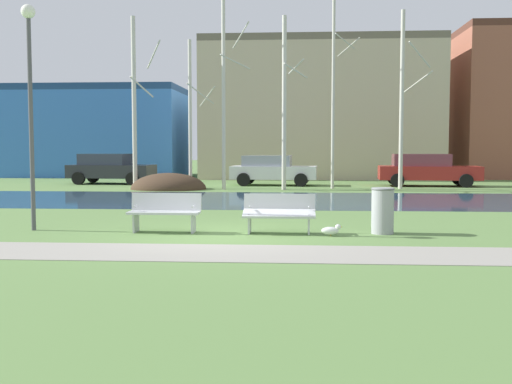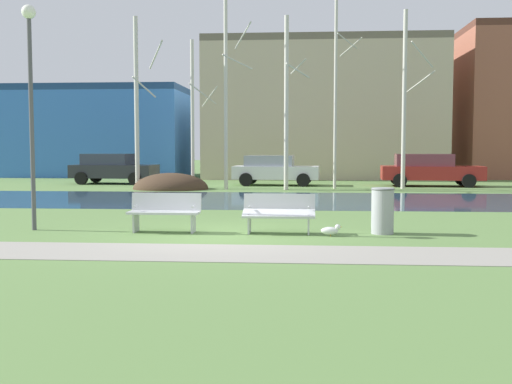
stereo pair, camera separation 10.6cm
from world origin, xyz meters
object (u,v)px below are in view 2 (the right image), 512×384
(bench_right, at_px, (279,212))
(trash_bin, at_px, (383,210))
(parked_sedan_second_white, at_px, (274,170))
(parked_hatch_third_red, at_px, (429,169))
(streetlamp, at_px, (30,80))
(parked_van_nearest_dark, at_px, (113,168))
(bench_left, at_px, (165,211))
(seagull, at_px, (331,230))

(bench_right, relative_size, trash_bin, 1.58)
(parked_sedan_second_white, bearing_deg, trash_bin, -79.21)
(parked_sedan_second_white, height_order, parked_hatch_third_red, parked_hatch_third_red)
(streetlamp, bearing_deg, parked_van_nearest_dark, 101.52)
(parked_van_nearest_dark, bearing_deg, parked_sedan_second_white, -4.44)
(bench_left, height_order, bench_right, same)
(parked_van_nearest_dark, xyz_separation_m, parked_hatch_third_red, (15.72, -0.74, 0.01))
(seagull, bearing_deg, parked_sedan_second_white, 96.72)
(bench_left, xyz_separation_m, streetlamp, (-3.09, 0.11, 2.96))
(seagull, distance_m, streetlamp, 7.57)
(seagull, height_order, parked_hatch_third_red, parked_hatch_third_red)
(streetlamp, bearing_deg, bench_right, -1.12)
(parked_van_nearest_dark, height_order, parked_hatch_third_red, parked_hatch_third_red)
(trash_bin, height_order, streetlamp, streetlamp)
(parked_sedan_second_white, distance_m, parked_hatch_third_red, 7.43)
(parked_van_nearest_dark, bearing_deg, bench_right, -62.16)
(seagull, relative_size, parked_van_nearest_dark, 0.11)
(bench_left, xyz_separation_m, parked_hatch_third_red, (9.12, 16.64, 0.34))
(streetlamp, height_order, parked_hatch_third_red, streetlamp)
(bench_left, xyz_separation_m, bench_right, (2.57, 0.00, 0.00))
(seagull, distance_m, parked_hatch_third_red, 17.88)
(bench_left, xyz_separation_m, parked_van_nearest_dark, (-6.61, 17.38, 0.33))
(trash_bin, distance_m, seagull, 1.31)
(bench_left, height_order, parked_hatch_third_red, parked_hatch_third_red)
(seagull, relative_size, parked_sedan_second_white, 0.11)
(bench_right, bearing_deg, streetlamp, 178.88)
(streetlamp, xyz_separation_m, parked_hatch_third_red, (12.21, 16.53, -2.63))
(seagull, bearing_deg, parked_hatch_third_red, 72.35)
(parked_sedan_second_white, bearing_deg, parked_van_nearest_dark, 175.56)
(bench_left, distance_m, parked_van_nearest_dark, 18.60)
(bench_right, distance_m, parked_hatch_third_red, 17.88)
(seagull, bearing_deg, streetlamp, 175.83)
(seagull, bearing_deg, trash_bin, 23.07)
(bench_left, relative_size, bench_right, 1.00)
(parked_hatch_third_red, bearing_deg, trash_bin, -104.46)
(parked_sedan_second_white, bearing_deg, bench_right, -86.97)
(bench_right, height_order, trash_bin, trash_bin)
(bench_right, bearing_deg, parked_van_nearest_dark, 117.84)
(bench_left, xyz_separation_m, parked_sedan_second_white, (1.69, 16.74, 0.30))
(bench_right, xyz_separation_m, parked_hatch_third_red, (6.55, 16.64, 0.34))
(parked_sedan_second_white, bearing_deg, bench_left, -95.75)
(streetlamp, distance_m, parked_sedan_second_white, 17.50)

